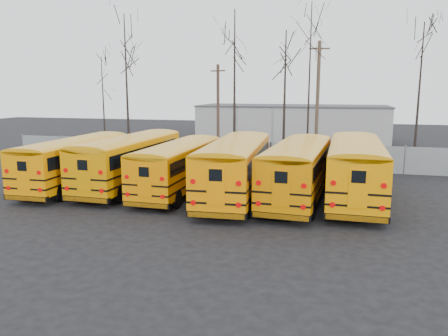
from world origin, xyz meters
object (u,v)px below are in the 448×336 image
(bus_f, at_px, (356,164))
(utility_pole_right, at_px, (318,97))
(bus_d, at_px, (236,163))
(bus_b, at_px, (132,157))
(bus_e, at_px, (299,166))
(bus_c, at_px, (180,163))
(utility_pole_left, at_px, (218,111))
(bus_a, at_px, (77,158))

(bus_f, relative_size, utility_pole_right, 1.18)
(bus_d, relative_size, bus_f, 1.00)
(bus_b, distance_m, bus_e, 10.32)
(bus_b, relative_size, bus_c, 1.08)
(bus_f, distance_m, utility_pole_right, 17.18)
(bus_c, relative_size, bus_f, 0.90)
(bus_d, distance_m, bus_e, 3.46)
(utility_pole_left, bearing_deg, bus_e, -38.59)
(bus_e, distance_m, bus_f, 3.11)
(bus_c, xyz_separation_m, bus_d, (3.52, -0.50, 0.19))
(bus_c, relative_size, bus_e, 0.92)
(bus_a, xyz_separation_m, utility_pole_right, (13.89, 17.46, 3.46))
(bus_f, height_order, utility_pole_left, utility_pole_left)
(utility_pole_left, relative_size, utility_pole_right, 0.79)
(bus_b, bearing_deg, bus_c, -6.98)
(bus_b, distance_m, bus_d, 6.95)
(bus_f, bearing_deg, bus_a, -176.04)
(bus_a, xyz_separation_m, bus_e, (13.70, 0.15, 0.08))
(bus_e, height_order, utility_pole_right, utility_pole_right)
(bus_a, bearing_deg, bus_c, 1.39)
(bus_f, bearing_deg, bus_d, -169.09)
(bus_c, xyz_separation_m, utility_pole_right, (7.14, 17.24, 3.51))
(bus_c, height_order, bus_d, bus_d)
(bus_a, relative_size, bus_f, 0.92)
(bus_a, bearing_deg, bus_e, 0.10)
(bus_d, distance_m, utility_pole_right, 18.41)
(bus_e, distance_m, utility_pole_right, 17.64)
(bus_a, distance_m, bus_b, 3.47)
(bus_c, xyz_separation_m, utility_pole_left, (-1.06, 12.66, 2.38))
(bus_a, xyz_separation_m, utility_pole_left, (5.68, 12.88, 2.34))
(bus_f, bearing_deg, bus_e, -166.09)
(bus_a, distance_m, utility_pole_left, 14.27)
(bus_a, relative_size, bus_b, 0.95)
(bus_b, relative_size, bus_e, 1.00)
(bus_d, height_order, bus_e, bus_d)
(bus_c, relative_size, utility_pole_right, 1.06)
(bus_b, height_order, bus_f, bus_f)
(bus_a, xyz_separation_m, bus_f, (16.73, 0.84, 0.16))
(bus_a, height_order, utility_pole_left, utility_pole_left)
(bus_c, bearing_deg, utility_pole_right, 68.56)
(bus_a, bearing_deg, utility_pole_left, 65.66)
(bus_a, height_order, bus_c, bus_a)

